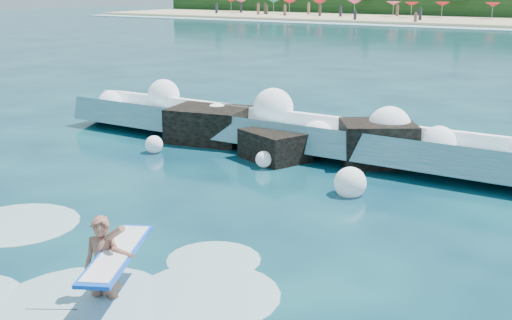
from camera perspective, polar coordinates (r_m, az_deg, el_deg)
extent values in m
plane|color=#072039|center=(14.05, -9.62, -5.69)|extent=(200.00, 200.00, 0.00)
cube|color=teal|center=(20.02, 2.53, 2.12)|extent=(16.14, 2.46, 1.35)
cube|color=white|center=(20.61, 3.66, 3.64)|extent=(16.14, 1.14, 0.63)
cube|color=black|center=(21.06, -4.23, 2.90)|extent=(2.73, 2.25, 1.32)
cube|color=black|center=(18.81, 1.69, 1.10)|extent=(2.21, 1.98, 1.01)
cube|color=black|center=(18.68, 10.74, 1.18)|extent=(2.58, 2.47, 1.42)
imported|color=#9D5E49|center=(10.76, -13.43, -9.35)|extent=(0.75, 0.63, 1.75)
cube|color=blue|center=(10.49, -12.25, -8.15)|extent=(1.56, 2.39, 0.06)
cube|color=white|center=(10.48, -12.25, -8.08)|extent=(1.38, 2.16, 0.06)
cylinder|color=black|center=(9.99, -17.64, -12.52)|extent=(0.01, 0.91, 0.43)
sphere|color=white|center=(24.07, -12.83, 5.01)|extent=(0.87, 0.87, 0.87)
sphere|color=white|center=(23.44, -8.20, 5.73)|extent=(1.15, 1.15, 1.15)
sphere|color=white|center=(21.38, -3.48, 3.80)|extent=(0.96, 0.96, 0.96)
sphere|color=white|center=(20.62, 1.54, 4.63)|extent=(1.30, 1.30, 1.30)
sphere|color=white|center=(19.06, 5.48, 2.05)|extent=(0.99, 0.99, 0.99)
sphere|color=white|center=(18.88, 11.76, 2.77)|extent=(1.28, 1.28, 1.28)
sphere|color=white|center=(18.32, 15.93, 1.39)|extent=(1.00, 1.00, 1.00)
sphere|color=white|center=(19.83, -9.05, 1.38)|extent=(0.55, 0.55, 0.55)
sphere|color=white|center=(17.94, 0.69, 0.07)|extent=(0.46, 0.46, 0.46)
sphere|color=white|center=(15.86, 8.37, -2.04)|extent=(0.80, 0.80, 0.80)
ellipsoid|color=silver|center=(10.99, -15.23, -12.28)|extent=(2.94, 2.94, 0.15)
ellipsoid|color=silver|center=(10.95, -4.47, -11.86)|extent=(2.53, 2.53, 0.13)
ellipsoid|color=silver|center=(14.82, -20.50, -5.35)|extent=(2.68, 2.68, 0.13)
ellipsoid|color=silver|center=(12.21, -3.81, -8.82)|extent=(1.80, 1.80, 0.09)
cone|color=red|center=(110.69, -2.24, 14.00)|extent=(2.00, 2.00, 0.50)
cone|color=#EC4573|center=(106.99, -1.33, 13.96)|extent=(2.00, 2.00, 0.50)
cone|color=#127367|center=(105.65, 1.57, 13.94)|extent=(2.00, 2.00, 0.50)
cone|color=red|center=(101.16, 2.99, 13.86)|extent=(2.00, 2.00, 0.50)
cone|color=red|center=(99.33, 5.68, 13.78)|extent=(2.00, 2.00, 0.50)
cone|color=#EC4573|center=(100.49, 8.77, 13.69)|extent=(2.00, 2.00, 0.50)
cone|color=#EC4573|center=(96.06, 12.13, 13.46)|extent=(2.00, 2.00, 0.50)
cone|color=red|center=(93.64, 13.67, 13.33)|extent=(2.00, 2.00, 0.50)
cone|color=red|center=(94.73, 16.24, 13.18)|extent=(2.00, 2.00, 0.50)
cone|color=red|center=(93.75, 20.32, 12.83)|extent=(2.00, 2.00, 0.50)
cube|color=#3F332D|center=(85.38, 16.35, 12.21)|extent=(0.35, 0.22, 1.40)
cube|color=#8C664C|center=(99.51, 2.10, 13.21)|extent=(0.35, 0.22, 1.52)
cube|color=#262633|center=(91.79, 6.84, 12.95)|extent=(0.35, 0.22, 1.59)
cube|color=brown|center=(83.54, 13.99, 12.17)|extent=(0.35, 0.22, 1.61)
cube|color=#8C664C|center=(104.48, -0.34, 13.30)|extent=(0.35, 0.22, 1.43)
cube|color=brown|center=(87.09, 20.45, 11.92)|extent=(0.35, 0.22, 1.38)
cube|color=#3F332D|center=(96.41, 11.75, 12.84)|extent=(0.35, 0.22, 1.52)
cube|color=#8C664C|center=(100.26, 8.48, 13.07)|extent=(0.35, 0.22, 1.51)
cube|color=brown|center=(89.30, 12.82, 12.58)|extent=(0.35, 0.22, 1.45)
cube|color=brown|center=(102.41, -4.95, 13.22)|extent=(0.35, 0.22, 1.50)
cube|color=#8C664C|center=(96.66, 0.87, 13.14)|extent=(0.35, 0.22, 1.47)
cube|color=#262633|center=(81.44, 17.91, 11.78)|extent=(0.35, 0.22, 1.52)
cube|color=brown|center=(95.91, 5.70, 13.02)|extent=(0.35, 0.22, 1.36)
cube|color=#3F332D|center=(100.82, -6.13, 12.98)|extent=(0.35, 0.22, 1.51)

